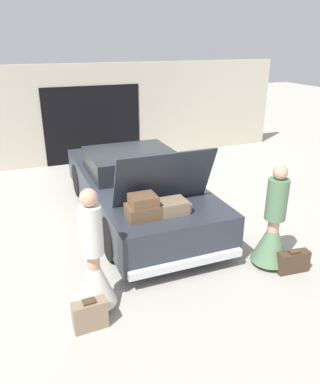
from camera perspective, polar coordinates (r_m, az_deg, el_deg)
ground_plane at (r=7.88m, az=-3.56°, el=-3.39°), size 40.00×40.00×0.00m
garage_wall_back at (r=11.20m, az=-10.33°, el=11.56°), size 12.00×0.14×2.80m
car at (r=7.64m, az=-3.69°, el=0.67°), size 2.01×4.93×1.81m
person_left at (r=5.09m, az=-10.02°, el=-11.25°), size 0.56×0.56×1.74m
person_right at (r=6.19m, az=16.81°, el=-5.71°), size 0.61×0.61×1.70m
suitcase_beside_left_person at (r=5.03m, az=-10.62°, el=-17.93°), size 0.44×0.20×0.42m
suitcase_beside_right_person at (r=6.32m, az=19.60°, el=-9.98°), size 0.53×0.21×0.38m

